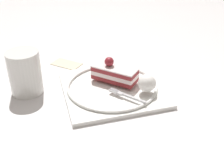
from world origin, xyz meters
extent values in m
plane|color=silver|center=(0.00, 0.00, 0.00)|extent=(2.40, 2.40, 0.00)
cube|color=white|center=(-0.01, -0.02, 0.01)|extent=(0.30, 0.30, 0.01)
torus|color=white|center=(-0.01, -0.02, 0.01)|extent=(0.28, 0.28, 0.01)
cube|color=maroon|center=(-0.03, -0.01, 0.02)|extent=(0.10, 0.13, 0.01)
cube|color=white|center=(-0.03, -0.01, 0.04)|extent=(0.10, 0.13, 0.01)
cube|color=maroon|center=(-0.03, -0.01, 0.05)|extent=(0.10, 0.13, 0.01)
cube|color=white|center=(-0.03, -0.01, 0.05)|extent=(0.11, 0.13, 0.00)
sphere|color=maroon|center=(-0.04, -0.02, 0.07)|extent=(0.02, 0.02, 0.02)
ellipsoid|color=white|center=(0.03, 0.07, 0.04)|extent=(0.04, 0.04, 0.04)
cube|color=silver|center=(0.06, 0.03, 0.02)|extent=(0.04, 0.05, 0.00)
cube|color=silver|center=(0.04, 0.00, 0.02)|extent=(0.02, 0.02, 0.00)
cube|color=silver|center=(0.02, -0.01, 0.02)|extent=(0.02, 0.02, 0.00)
cube|color=silver|center=(0.02, -0.01, 0.02)|extent=(0.02, 0.02, 0.00)
cube|color=silver|center=(0.03, -0.01, 0.02)|extent=(0.02, 0.02, 0.00)
cube|color=silver|center=(0.03, -0.02, 0.02)|extent=(0.02, 0.02, 0.00)
cylinder|color=white|center=(-0.02, -0.24, 0.06)|extent=(0.08, 0.08, 0.11)
cylinder|color=silver|center=(-0.02, -0.24, 0.04)|extent=(0.07, 0.07, 0.07)
cube|color=beige|center=(-0.17, -0.15, 0.00)|extent=(0.09, 0.10, 0.00)
camera|label=1|loc=(0.63, -0.06, 0.40)|focal=45.69mm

